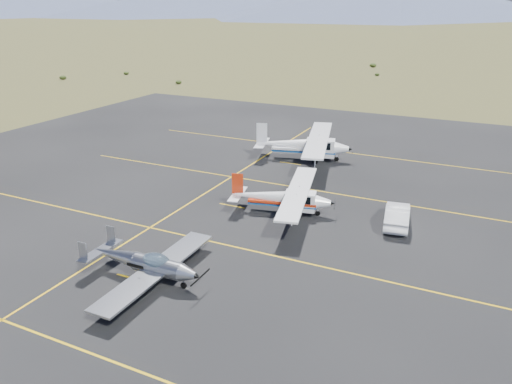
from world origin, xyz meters
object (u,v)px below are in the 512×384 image
Objects in this scene: aircraft_low_wing at (146,263)px; aircraft_plain at (304,145)px; aircraft_cessna at (283,197)px; sedan at (397,215)px.

aircraft_plain is (-0.10, 23.27, 0.49)m from aircraft_low_wing.
aircraft_cessna reaches higher than sedan.
aircraft_cessna is at bearing -90.62° from aircraft_plain.
sedan is at bearing -60.60° from aircraft_plain.
aircraft_cessna is 2.40× the size of sedan.
aircraft_low_wing is at bearing -104.47° from aircraft_plain.
sedan is (7.43, 1.35, -0.44)m from aircraft_cessna.
aircraft_low_wing is 11.50m from aircraft_cessna.
aircraft_low_wing is 2.09× the size of sedan.
aircraft_cessna reaches higher than aircraft_low_wing.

